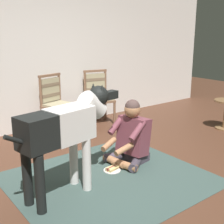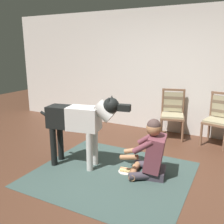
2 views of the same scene
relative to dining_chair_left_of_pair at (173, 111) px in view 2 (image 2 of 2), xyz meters
The scene contains 8 objects.
ground_plane 2.22m from the dining_chair_left_of_pair, 93.37° to the right, with size 14.36×14.36×0.00m, color #4E2F20.
back_wall 0.84m from the dining_chair_left_of_pair, 110.57° to the left, with size 8.30×0.10×2.60m, color silver.
area_rug 2.10m from the dining_chair_left_of_pair, 100.12° to the right, with size 2.18×1.93×0.01m, color #364944.
dining_chair_left_of_pair is the anchor object (origin of this frame).
dining_chair_right_of_pair 0.88m from the dining_chair_left_of_pair, ahead, with size 0.55×0.55×0.98m.
person_sitting_on_floor 1.80m from the dining_chair_left_of_pair, 84.85° to the right, with size 0.68×0.57×0.85m.
large_dog 2.17m from the dining_chair_left_of_pair, 114.41° to the right, with size 1.43×0.43×1.13m.
hot_dog_on_plate 1.93m from the dining_chair_left_of_pair, 96.17° to the right, with size 0.21×0.21×0.06m.
Camera 2 is at (1.30, -2.77, 1.77)m, focal length 40.02 mm.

